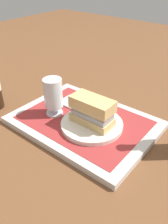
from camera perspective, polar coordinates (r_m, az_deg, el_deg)
ground_plane at (r=0.77m, az=-0.00°, el=-3.13°), size 3.00×3.00×0.00m
tray at (r=0.76m, az=-0.00°, el=-2.52°), size 0.44×0.32×0.02m
placemat at (r=0.76m, az=-0.00°, el=-1.87°), size 0.38×0.27×0.00m
plate at (r=0.72m, az=1.91°, el=-3.03°), size 0.19×0.19×0.01m
sandwich at (r=0.70m, az=1.76°, el=0.41°), size 0.13×0.07×0.08m
beer_glass at (r=0.76m, az=-7.43°, el=3.92°), size 0.06×0.06×0.12m
napkin_folded at (r=0.84m, az=-2.70°, el=2.27°), size 0.09×0.07×0.01m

